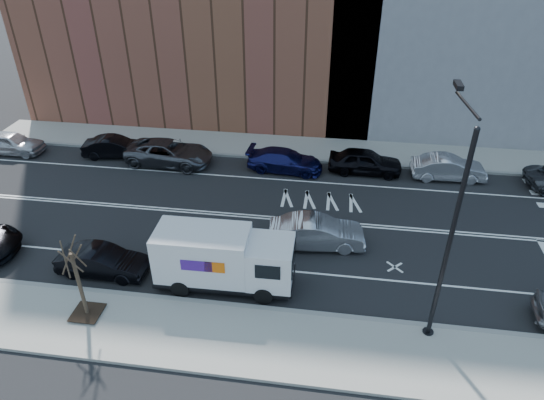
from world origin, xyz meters
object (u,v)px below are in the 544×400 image
(fedex_van, at_px, (223,258))
(far_parked_a, at_px, (11,143))
(far_parked_b, at_px, (115,147))
(driving_sedan, at_px, (317,232))

(fedex_van, distance_m, far_parked_a, 20.64)
(far_parked_a, height_order, far_parked_b, far_parked_a)
(driving_sedan, bearing_deg, far_parked_a, 64.31)
(fedex_van, xyz_separation_m, driving_sedan, (3.92, 3.50, -0.70))
(fedex_van, bearing_deg, driving_sedan, 40.84)
(fedex_van, relative_size, far_parked_a, 1.41)
(far_parked_b, relative_size, driving_sedan, 0.89)
(far_parked_b, xyz_separation_m, driving_sedan, (14.09, -8.01, 0.09))
(far_parked_a, distance_m, driving_sedan, 22.65)
(far_parked_a, relative_size, driving_sedan, 0.93)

